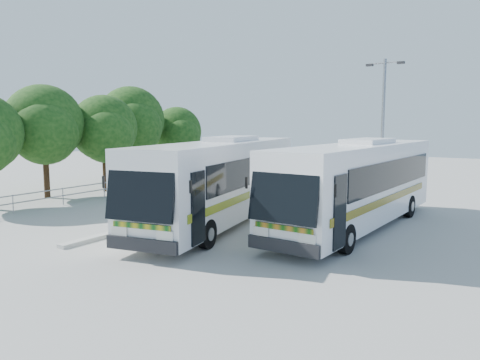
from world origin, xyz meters
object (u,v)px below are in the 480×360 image
Objects in this scene: coach_main at (222,179)px; lamppost at (382,131)px; tree_far_c at (105,128)px; tree_far_d at (132,120)px; coach_adjacent at (358,182)px; tree_far_b at (45,124)px; tree_far_e at (178,132)px.

lamppost is at bearing 32.82° from coach_main.
tree_far_c is at bearing 150.92° from coach_main.
coach_adjacent is (19.18, -5.49, -2.78)m from tree_far_d.
tree_far_b is 1.17× the size of tree_far_e.
tree_far_c is 0.88× the size of tree_far_d.
tree_far_e is at bearing 125.67° from coach_main.
tree_far_b reaches higher than coach_main.
tree_far_b is 19.17m from coach_adjacent.
lamppost reaches higher than tree_far_c.
tree_far_c is 13.23m from coach_main.
tree_far_d is 1.24× the size of tree_far_e.
lamppost reaches higher than tree_far_d.
lamppost is at bearing -20.34° from tree_far_e.
tree_far_b reaches higher than tree_far_e.
tree_far_b is at bearing -91.83° from tree_far_e.
tree_far_e reaches higher than coach_main.
tree_far_b is at bearing 168.39° from coach_main.
tree_far_d is 0.95× the size of lamppost.
lamppost is at bearing 4.07° from tree_far_c.
tree_far_d reaches higher than coach_main.
tree_far_b is 13.50m from coach_main.
tree_far_e is at bearing 88.17° from tree_far_b.
tree_far_c reaches higher than coach_main.
tree_far_d reaches higher than tree_far_b.
lamppost is (18.64, -6.91, 0.35)m from tree_far_e.
coach_adjacent is at bearing -86.76° from lamppost.
tree_far_c is 18.21m from coach_adjacent.
coach_main is 1.03× the size of coach_adjacent.
coach_main is at bearing -154.20° from coach_adjacent.
tree_far_b is 0.52× the size of coach_adjacent.
coach_main is at bearing -130.65° from lamppost.
tree_far_d is 0.53× the size of coach_main.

